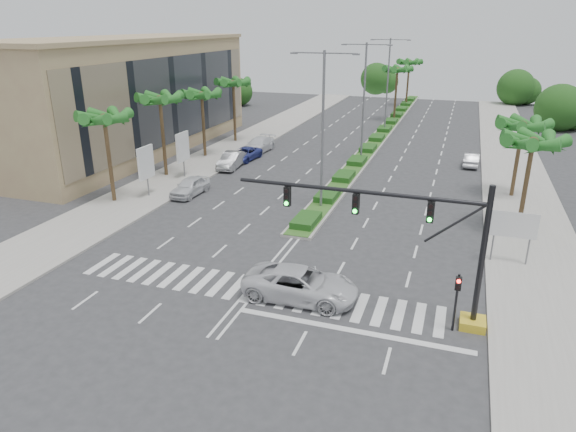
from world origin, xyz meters
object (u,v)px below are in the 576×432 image
car_parked_d (258,145)px  car_parked_a (190,186)px  car_right (472,160)px  car_parked_b (232,160)px  car_crossing (301,284)px  car_parked_c (245,154)px

car_parked_d → car_parked_a: bearing=-85.3°
car_right → car_parked_b: bearing=23.3°
car_parked_d → car_parked_b: bearing=-86.5°
car_crossing → car_parked_c: bearing=28.5°
car_parked_a → car_right: size_ratio=1.09×
car_parked_c → car_right: (22.99, 5.35, 0.02)m
car_parked_b → car_parked_c: car_parked_b is taller
car_parked_c → car_parked_d: bearing=95.0°
car_parked_c → car_parked_d: size_ratio=0.87×
car_parked_d → car_crossing: 33.39m
car_parked_a → car_parked_c: 12.41m
car_parked_d → car_crossing: car_crossing is taller
car_parked_b → car_right: size_ratio=1.16×
car_parked_a → car_right: car_parked_a is taller
car_parked_b → car_crossing: 27.07m
car_crossing → car_parked_d: bearing=25.1°
car_parked_a → car_parked_b: (-0.34, 9.13, 0.02)m
car_parked_c → car_crossing: car_crossing is taller
car_parked_c → car_right: 23.60m
car_parked_b → car_parked_a: bearing=-92.2°
car_parked_a → car_parked_b: bearing=94.3°
car_parked_a → car_parked_c: car_parked_a is taller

